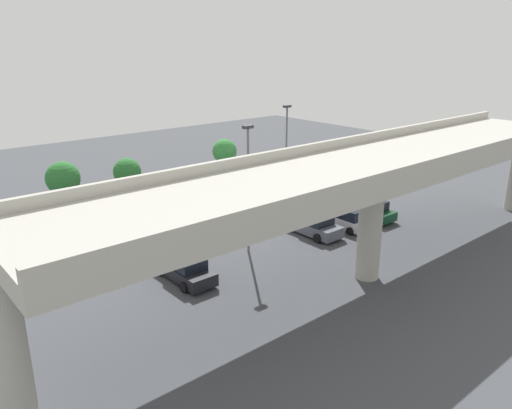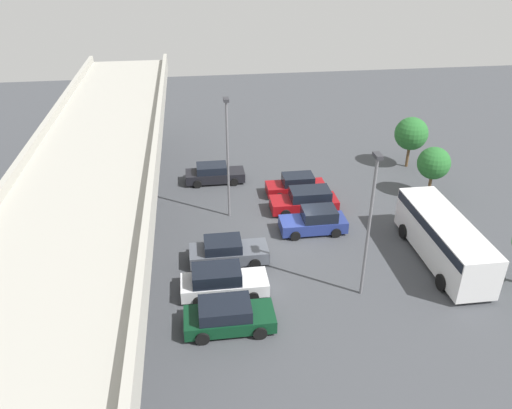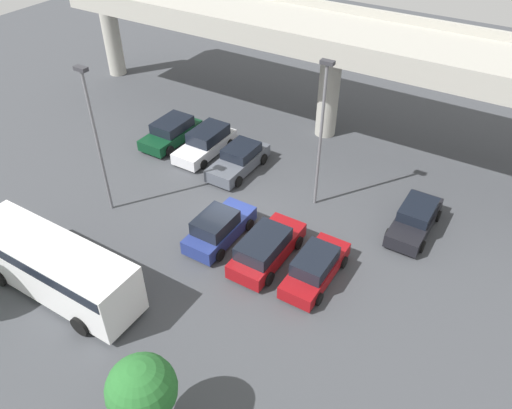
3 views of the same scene
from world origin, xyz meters
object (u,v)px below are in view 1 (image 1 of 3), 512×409
parked_car_1 (345,217)px  parked_car_4 (202,219)px  tree_front_far_right (63,178)px  parked_car_6 (184,268)px  tree_front_left (225,151)px  lamp_post_mid_lot (248,181)px  tree_front_centre (127,172)px  parked_car_2 (313,225)px  parked_car_3 (232,211)px  parked_car_5 (172,229)px  shuttle_bus (224,174)px  parked_car_0 (367,209)px  lamp_post_near_aisle (286,147)px

parked_car_1 → parked_car_4: bearing=52.1°
parked_car_1 → tree_front_far_right: 23.04m
parked_car_6 → tree_front_left: tree_front_left is taller
lamp_post_mid_lot → tree_front_centre: size_ratio=2.18×
parked_car_2 → parked_car_3: size_ratio=1.08×
parked_car_5 → shuttle_bus: size_ratio=0.51×
parked_car_1 → parked_car_2: parked_car_1 is taller
parked_car_3 → parked_car_6: (8.57, 6.28, -0.08)m
parked_car_3 → parked_car_0: bearing=52.5°
lamp_post_near_aisle → lamp_post_mid_lot: size_ratio=0.99×
lamp_post_near_aisle → tree_front_centre: (10.80, -8.94, -2.24)m
parked_car_6 → tree_front_centre: (-4.60, -16.27, 2.01)m
parked_car_4 → tree_front_left: tree_front_left is taller
parked_car_1 → parked_car_6: size_ratio=1.03×
parked_car_0 → parked_car_3: parked_car_3 is taller
tree_front_left → tree_front_centre: (11.27, 0.71, -0.18)m
parked_car_2 → shuttle_bus: 13.23m
tree_front_centre → parked_car_2: bearing=112.6°
parked_car_0 → parked_car_1: 2.88m
parked_car_3 → tree_front_centre: bearing=-158.4°
parked_car_0 → parked_car_5: size_ratio=1.02×
tree_front_centre → lamp_post_near_aisle: bearing=140.4°
shuttle_bus → lamp_post_mid_lot: lamp_post_mid_lot is taller
parked_car_0 → parked_car_2: bearing=85.5°
parked_car_0 → parked_car_5: parked_car_5 is taller
parked_car_2 → parked_car_5: bearing=54.1°
parked_car_0 → lamp_post_near_aisle: 8.92m
parked_car_3 → lamp_post_mid_lot: bearing=-27.8°
parked_car_3 → shuttle_bus: (-4.34, -6.95, 0.91)m
parked_car_4 → parked_car_5: (2.68, 0.14, -0.08)m
parked_car_0 → tree_front_far_right: (18.04, -17.11, 2.23)m
parked_car_3 → tree_front_centre: size_ratio=1.13×
parked_car_5 → lamp_post_mid_lot: (-2.68, 5.45, 4.29)m
parked_car_0 → tree_front_centre: tree_front_centre is taller
tree_front_left → tree_front_centre: bearing=3.6°
parked_car_2 → lamp_post_near_aisle: (-4.08, -7.20, 4.23)m
parked_car_5 → tree_front_left: 16.98m
shuttle_bus → lamp_post_near_aisle: 7.19m
parked_car_3 → tree_front_left: (-7.31, -10.70, 2.11)m
parked_car_1 → shuttle_bus: size_ratio=0.55×
parked_car_1 → parked_car_3: size_ratio=1.09×
parked_car_3 → parked_car_6: bearing=-53.8°
parked_car_0 → lamp_post_near_aisle: size_ratio=0.54×
tree_front_centre → parked_car_3: bearing=111.6°
parked_car_0 → parked_car_6: (17.19, -0.34, -0.05)m
shuttle_bus → tree_front_left: size_ratio=2.13×
parked_car_5 → parked_car_6: parked_car_5 is taller
parked_car_2 → tree_front_left: tree_front_left is taller
parked_car_0 → shuttle_bus: bearing=17.5°
parked_car_6 → parked_car_4: bearing=-41.7°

